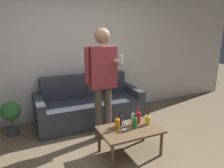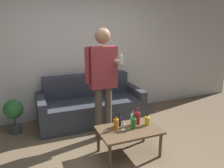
{
  "view_description": "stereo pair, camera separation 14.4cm",
  "coord_description": "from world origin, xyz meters",
  "px_view_note": "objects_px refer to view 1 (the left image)",
  "views": [
    {
      "loc": [
        -1.11,
        -2.05,
        1.81
      ],
      "look_at": [
        0.2,
        0.82,
        0.95
      ],
      "focal_mm": 35.0,
      "sensor_mm": 36.0,
      "label": 1
    },
    {
      "loc": [
        -0.98,
        -2.1,
        1.81
      ],
      "look_at": [
        0.2,
        0.82,
        0.95
      ],
      "focal_mm": 35.0,
      "sensor_mm": 36.0,
      "label": 2
    }
  ],
  "objects_px": {
    "coffee_table": "(130,132)",
    "bottle_orange": "(148,120)",
    "couch": "(89,106)",
    "person_standing_front": "(102,75)"
  },
  "relations": [
    {
      "from": "coffee_table",
      "to": "bottle_orange",
      "type": "distance_m",
      "value": 0.33
    },
    {
      "from": "bottle_orange",
      "to": "couch",
      "type": "bearing_deg",
      "value": 110.03
    },
    {
      "from": "coffee_table",
      "to": "couch",
      "type": "bearing_deg",
      "value": 97.27
    },
    {
      "from": "couch",
      "to": "person_standing_front",
      "type": "relative_size",
      "value": 1.11
    },
    {
      "from": "bottle_orange",
      "to": "person_standing_front",
      "type": "height_order",
      "value": "person_standing_front"
    },
    {
      "from": "couch",
      "to": "bottle_orange",
      "type": "height_order",
      "value": "couch"
    },
    {
      "from": "coffee_table",
      "to": "person_standing_front",
      "type": "height_order",
      "value": "person_standing_front"
    },
    {
      "from": "bottle_orange",
      "to": "person_standing_front",
      "type": "xyz_separation_m",
      "value": [
        -0.47,
        0.58,
        0.59
      ]
    },
    {
      "from": "couch",
      "to": "coffee_table",
      "type": "xyz_separation_m",
      "value": [
        0.17,
        -1.32,
        0.04
      ]
    },
    {
      "from": "bottle_orange",
      "to": "coffee_table",
      "type": "bearing_deg",
      "value": -175.53
    }
  ]
}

